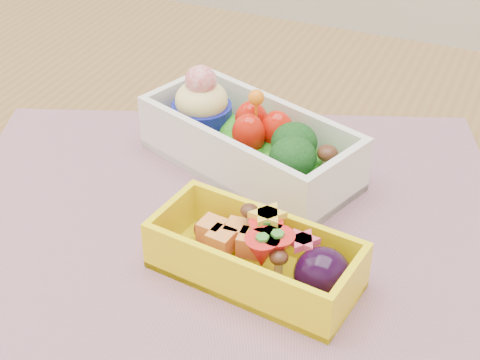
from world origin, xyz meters
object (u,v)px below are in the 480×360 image
at_px(placemat, 229,220).
at_px(bento_yellow, 259,256).
at_px(bento_white, 249,141).
at_px(table, 243,303).

relative_size(placemat, bento_yellow, 2.84).
xyz_separation_m(placemat, bento_yellow, (0.05, -0.06, 0.02)).
height_order(placemat, bento_white, bento_white).
relative_size(table, placemat, 2.66).
height_order(table, bento_white, bento_white).
xyz_separation_m(table, placemat, (-0.01, -0.01, 0.10)).
height_order(bento_white, bento_yellow, bento_white).
xyz_separation_m(placemat, bento_white, (-0.01, 0.08, 0.03)).
distance_m(table, bento_white, 0.15).
bearing_deg(placemat, table, 59.34).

